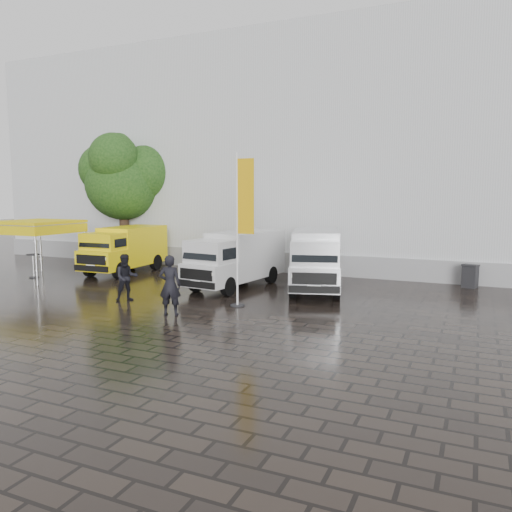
# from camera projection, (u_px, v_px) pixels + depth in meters

# --- Properties ---
(ground) EXTENTS (120.00, 120.00, 0.00)m
(ground) POSITION_uv_depth(u_px,v_px,m) (238.00, 308.00, 17.02)
(ground) COLOR black
(ground) RESTS_ON ground
(exhibition_hall) EXTENTS (44.00, 16.00, 12.00)m
(exhibition_hall) POSITION_uv_depth(u_px,v_px,m) (385.00, 158.00, 29.96)
(exhibition_hall) COLOR silver
(exhibition_hall) RESTS_ON ground
(hall_plinth) EXTENTS (44.00, 0.15, 1.00)m
(hall_plinth) POSITION_uv_depth(u_px,v_px,m) (351.00, 266.00, 23.34)
(hall_plinth) COLOR gray
(hall_plinth) RESTS_ON ground
(van_yellow) EXTENTS (2.08, 4.95, 2.25)m
(van_yellow) POSITION_uv_depth(u_px,v_px,m) (125.00, 250.00, 24.50)
(van_yellow) COLOR yellow
(van_yellow) RESTS_ON ground
(van_white) EXTENTS (2.45, 5.47, 2.29)m
(van_white) POSITION_uv_depth(u_px,v_px,m) (236.00, 260.00, 20.76)
(van_white) COLOR silver
(van_white) RESTS_ON ground
(van_silver) EXTENTS (3.32, 5.80, 2.38)m
(van_silver) POSITION_uv_depth(u_px,v_px,m) (316.00, 261.00, 20.09)
(van_silver) COLOR silver
(van_silver) RESTS_ON ground
(canopy_tent) EXTENTS (3.15, 3.15, 2.66)m
(canopy_tent) POSITION_uv_depth(u_px,v_px,m) (36.00, 224.00, 22.93)
(canopy_tent) COLOR silver
(canopy_tent) RESTS_ON ground
(flagpole) EXTENTS (0.88, 0.50, 5.26)m
(flagpole) POSITION_uv_depth(u_px,v_px,m) (242.00, 221.00, 16.91)
(flagpole) COLOR black
(flagpole) RESTS_ON ground
(tree) EXTENTS (4.11, 4.17, 7.39)m
(tree) POSITION_uv_depth(u_px,v_px,m) (123.00, 178.00, 27.92)
(tree) COLOR black
(tree) RESTS_ON ground
(cocktail_table) EXTENTS (0.60, 0.60, 1.11)m
(cocktail_table) POSITION_uv_depth(u_px,v_px,m) (34.00, 266.00, 23.13)
(cocktail_table) COLOR black
(cocktail_table) RESTS_ON ground
(wheelie_bin) EXTENTS (0.72, 0.72, 0.97)m
(wheelie_bin) POSITION_uv_depth(u_px,v_px,m) (470.00, 276.00, 20.71)
(wheelie_bin) COLOR black
(wheelie_bin) RESTS_ON ground
(person_front) EXTENTS (0.82, 0.67, 1.95)m
(person_front) POSITION_uv_depth(u_px,v_px,m) (170.00, 285.00, 15.94)
(person_front) COLOR black
(person_front) RESTS_ON ground
(person_tent) EXTENTS (1.04, 1.05, 1.71)m
(person_tent) POSITION_uv_depth(u_px,v_px,m) (126.00, 277.00, 18.15)
(person_tent) COLOR black
(person_tent) RESTS_ON ground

